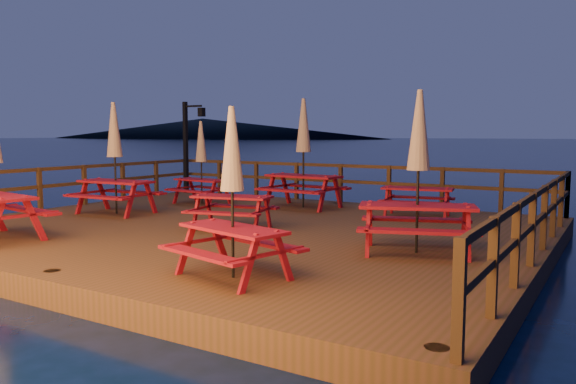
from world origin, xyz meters
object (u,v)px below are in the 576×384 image
lamp_post (189,139)px  picnic_table_2 (303,151)px  picnic_table_0 (232,190)px  picnic_table_1 (418,169)px

lamp_post → picnic_table_2: (5.05, -1.25, -0.30)m
lamp_post → picnic_table_0: (7.86, -8.10, -0.58)m
picnic_table_0 → picnic_table_1: picnic_table_1 is taller
lamp_post → picnic_table_0: lamp_post is taller
lamp_post → picnic_table_0: 11.30m
lamp_post → picnic_table_2: bearing=-13.9°
picnic_table_0 → picnic_table_2: (-2.81, 6.85, 0.28)m
picnic_table_2 → lamp_post: bearing=170.2°
lamp_post → picnic_table_0: bearing=-45.9°
picnic_table_1 → picnic_table_2: size_ratio=0.93×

